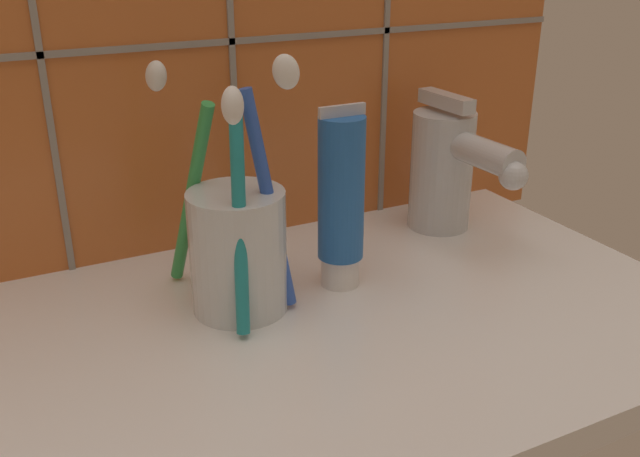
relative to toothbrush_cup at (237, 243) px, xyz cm
name	(u,v)px	position (x,y,z in cm)	size (l,w,h in cm)	color
sink_counter	(306,337)	(3.09, -4.28, -5.98)	(56.69, 33.05, 2.00)	white
toothbrush_cup	(237,243)	(0.00, 0.00, 0.00)	(8.44, 13.30, 17.88)	silver
toothpaste_tube	(341,200)	(8.04, -0.01, 1.79)	(3.54, 3.37, 13.69)	white
sink_faucet	(448,166)	(21.38, 5.19, 0.83)	(5.44, 12.77, 11.97)	silver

